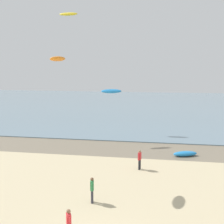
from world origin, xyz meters
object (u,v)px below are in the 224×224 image
Objects in this scene: person_left_flank at (69,224)px; grounded_kite at (185,154)px; person_by_waterline at (140,159)px; person_nearest_camera at (92,189)px; kite_aloft_3 at (58,59)px; kite_aloft_5 at (68,14)px; kite_aloft_4 at (111,91)px.

grounded_kite is at bearing 68.17° from person_left_flank.
person_by_waterline is at bearing 29.10° from grounded_kite.
person_nearest_camera reaches higher than grounded_kite.
grounded_kite is 1.16× the size of kite_aloft_3.
person_nearest_camera is 0.81× the size of kite_aloft_3.
person_by_waterline is 0.81× the size of kite_aloft_3.
person_nearest_camera is at bearing -68.94° from kite_aloft_5.
person_left_flank is 0.81× the size of kite_aloft_3.
grounded_kite is at bearing 138.27° from kite_aloft_3.
person_by_waterline is 10.92m from kite_aloft_3.
grounded_kite is at bearing 61.30° from person_nearest_camera.
kite_aloft_4 reaches higher than grounded_kite.
kite_aloft_4 is (-4.09, 8.90, 5.10)m from person_by_waterline.
kite_aloft_3 is at bearing 112.29° from person_left_flank.
person_nearest_camera is 0.65× the size of kite_aloft_5.
kite_aloft_4 is at bearing 95.85° from person_nearest_camera.
kite_aloft_3 is (-3.27, 7.99, 8.45)m from person_left_flank.
person_left_flank is 21.30m from kite_aloft_4.
kite_aloft_3 is (-5.80, -3.74, 8.45)m from person_by_waterline.
person_left_flank is 0.65× the size of kite_aloft_5.
person_by_waterline reaches higher than grounded_kite.
person_by_waterline is at bearing 130.27° from kite_aloft_3.
person_left_flank is (-0.08, -4.59, 0.00)m from person_nearest_camera.
person_left_flank is at bearing -72.24° from kite_aloft_5.
kite_aloft_5 is at bearing 124.68° from person_by_waterline.
kite_aloft_5 is (-9.01, 28.40, 15.03)m from person_left_flank.
kite_aloft_5 is (-5.73, 20.41, 6.57)m from kite_aloft_3.
person_by_waterline is 0.72× the size of kite_aloft_4.
person_nearest_camera is at bearing 40.83° from grounded_kite.
person_left_flank is 33.37m from kite_aloft_5.
kite_aloft_5 reaches higher than person_nearest_camera.
kite_aloft_3 is at bearing 20.34° from grounded_kite.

